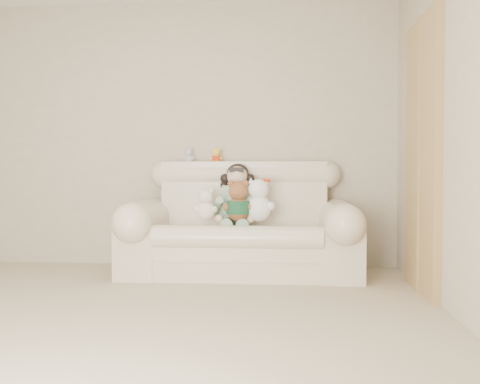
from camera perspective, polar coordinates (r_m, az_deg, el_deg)
name	(u,v)px	position (r m, az deg, el deg)	size (l,w,h in m)	color
floor	(70,340)	(3.25, -17.27, -14.47)	(5.00, 5.00, 0.00)	gray
wall_back	(168,135)	(5.53, -7.54, 5.95)	(4.50, 4.50, 0.00)	#AAA187
sofa	(241,218)	(4.92, 0.10, -2.70)	(2.10, 0.95, 1.03)	#FFE8CD
door_panel	(423,156)	(4.41, 18.50, 3.62)	(0.06, 0.90, 2.10)	#9E7944
seated_child	(237,195)	(4.99, -0.28, -0.30)	(0.36, 0.44, 0.60)	#347946
brown_teddy	(238,197)	(4.75, -0.18, -0.52)	(0.27, 0.21, 0.42)	brown
white_cat	(259,195)	(4.76, 1.94, -0.35)	(0.29, 0.22, 0.44)	white
cream_teddy	(206,201)	(4.82, -3.57, -0.97)	(0.22, 0.17, 0.34)	white
yellow_mini_bear	(216,154)	(5.28, -2.47, 3.93)	(0.11, 0.08, 0.17)	yellow
grey_mini_plush	(189,154)	(5.33, -5.37, 3.92)	(0.11, 0.09, 0.17)	silver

